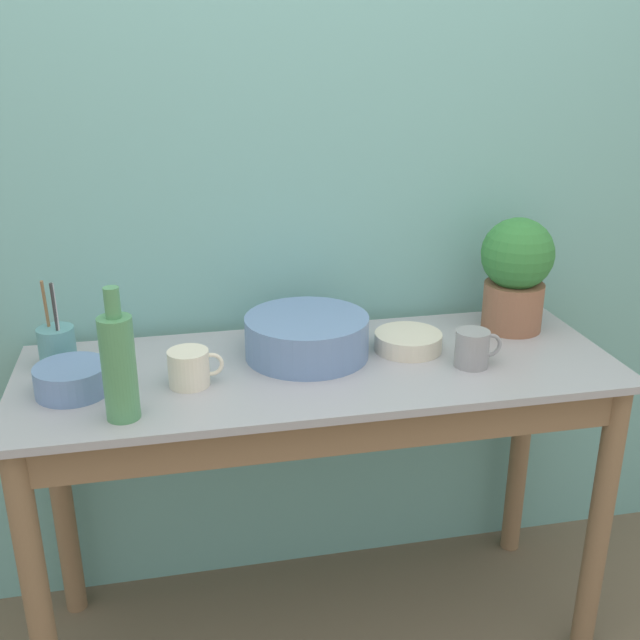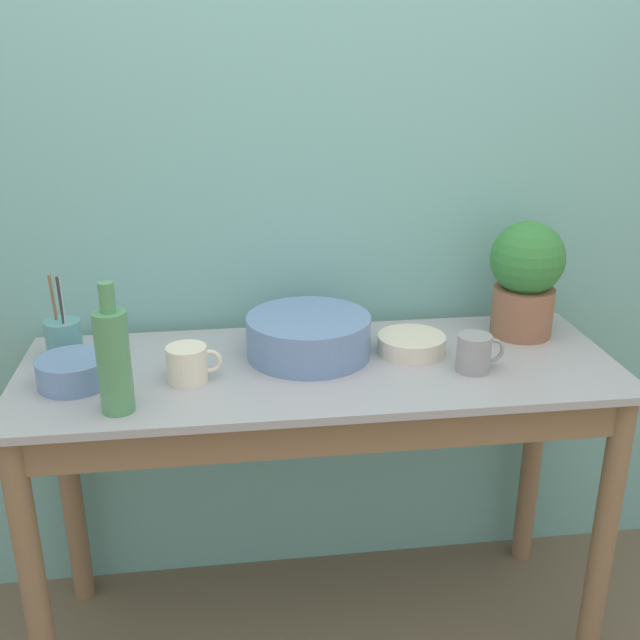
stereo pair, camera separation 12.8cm
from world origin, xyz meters
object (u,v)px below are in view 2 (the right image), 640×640
(bowl_small_blue, at_px, (73,371))
(bowl_small_cream, at_px, (411,344))
(utensil_cup, at_px, (64,339))
(potted_plant, at_px, (526,275))
(bottle_tall, at_px, (114,359))
(mug_grey, at_px, (475,353))
(bowl_wash_large, at_px, (309,336))
(mug_cream, at_px, (188,364))

(bowl_small_blue, xyz_separation_m, bowl_small_cream, (0.84, 0.08, -0.01))
(bowl_small_blue, bearing_deg, utensil_cup, 106.62)
(potted_plant, distance_m, utensil_cup, 1.22)
(bottle_tall, height_order, mug_grey, bottle_tall)
(utensil_cup, bearing_deg, bowl_wash_large, -5.63)
(potted_plant, relative_size, mug_cream, 2.41)
(mug_grey, bearing_deg, bowl_small_cream, 133.99)
(bowl_wash_large, relative_size, bowl_small_cream, 1.80)
(bowl_small_cream, bearing_deg, utensil_cup, 174.96)
(potted_plant, bearing_deg, bottle_tall, -163.22)
(bowl_wash_large, relative_size, mug_grey, 2.64)
(potted_plant, height_order, bowl_small_cream, potted_plant)
(bottle_tall, relative_size, bowl_small_cream, 1.68)
(bowl_wash_large, bearing_deg, utensil_cup, 174.37)
(mug_cream, bearing_deg, mug_grey, -2.75)
(potted_plant, xyz_separation_m, bowl_small_blue, (-1.17, -0.17, -0.14))
(bowl_small_cream, distance_m, utensil_cup, 0.89)
(potted_plant, xyz_separation_m, bowl_wash_large, (-0.60, -0.07, -0.12))
(bottle_tall, xyz_separation_m, bowl_small_blue, (-0.12, 0.15, -0.09))
(utensil_cup, bearing_deg, mug_grey, -11.63)
(bowl_wash_large, xyz_separation_m, bowl_small_blue, (-0.57, -0.10, -0.02))
(potted_plant, distance_m, bowl_small_blue, 1.19)
(bottle_tall, height_order, utensil_cup, bottle_tall)
(bowl_small_blue, bearing_deg, bowl_small_cream, 5.69)
(bottle_tall, distance_m, bowl_small_cream, 0.76)
(bowl_wash_large, relative_size, utensil_cup, 1.40)
(bowl_small_blue, distance_m, utensil_cup, 0.17)
(mug_cream, distance_m, mug_grey, 0.70)
(bowl_small_blue, height_order, utensil_cup, utensil_cup)
(bottle_tall, bearing_deg, bowl_small_blue, 128.99)
(mug_cream, xyz_separation_m, mug_grey, (0.69, -0.03, 0.00))
(mug_cream, bearing_deg, bowl_wash_large, 20.60)
(mug_cream, relative_size, utensil_cup, 0.58)
(bottle_tall, bearing_deg, mug_grey, 6.81)
(mug_grey, bearing_deg, bowl_small_blue, 177.24)
(potted_plant, bearing_deg, utensil_cup, -179.64)
(mug_grey, height_order, utensil_cup, utensil_cup)
(potted_plant, bearing_deg, bowl_small_blue, -171.76)
(mug_grey, bearing_deg, bowl_wash_large, 159.45)
(bowl_wash_large, xyz_separation_m, bottle_tall, (-0.45, -0.25, 0.07))
(potted_plant, relative_size, bowl_small_blue, 1.87)
(bowl_wash_large, distance_m, bowl_small_blue, 0.58)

